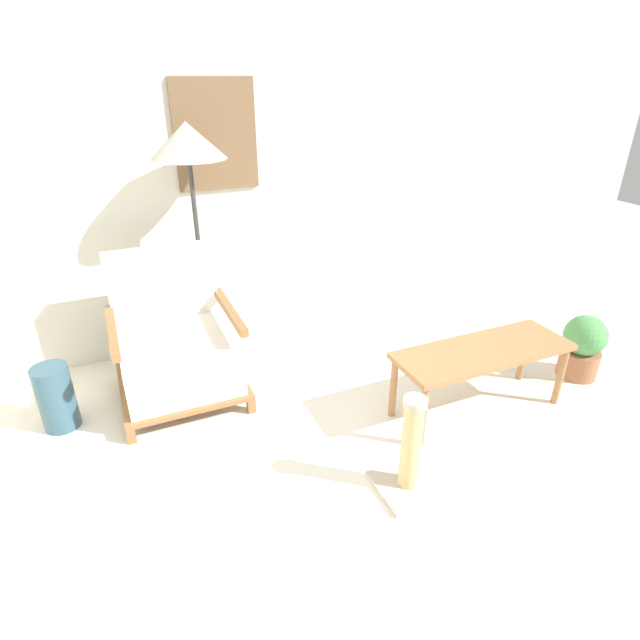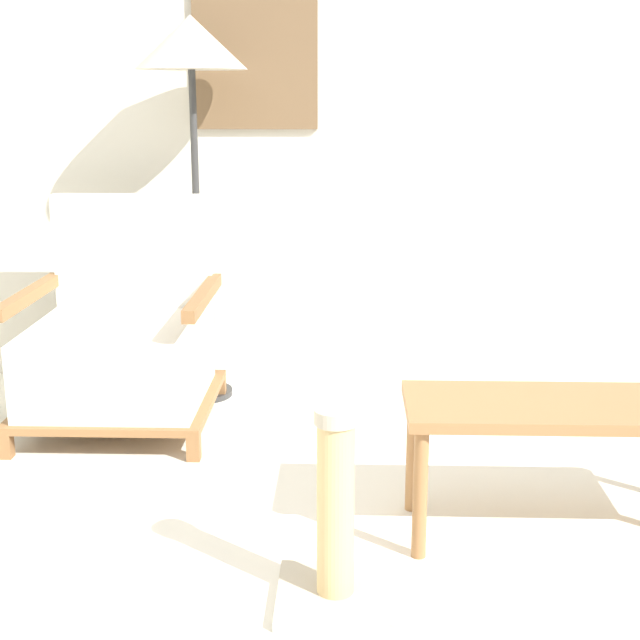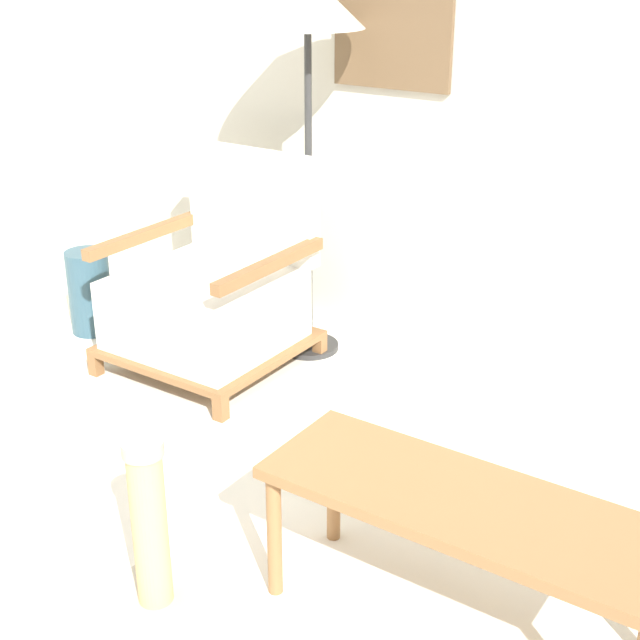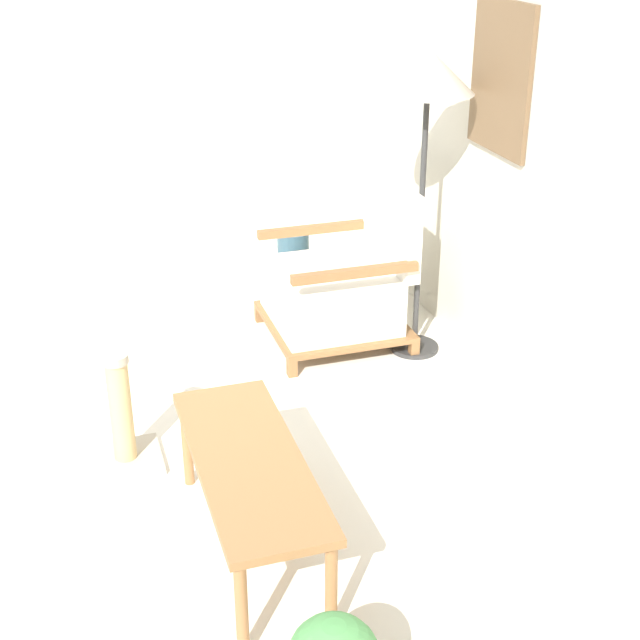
{
  "view_description": "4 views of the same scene",
  "coord_description": "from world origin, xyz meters",
  "views": [
    {
      "loc": [
        -1.0,
        -1.32,
        1.92
      ],
      "look_at": [
        0.12,
        1.22,
        0.55
      ],
      "focal_mm": 28.0,
      "sensor_mm": 36.0,
      "label": 1
    },
    {
      "loc": [
        0.22,
        -1.9,
        1.35
      ],
      "look_at": [
        0.12,
        1.22,
        0.55
      ],
      "focal_mm": 50.0,
      "sensor_mm": 36.0,
      "label": 2
    },
    {
      "loc": [
        1.73,
        -1.16,
        1.79
      ],
      "look_at": [
        0.12,
        1.22,
        0.55
      ],
      "focal_mm": 50.0,
      "sensor_mm": 36.0,
      "label": 3
    },
    {
      "loc": [
        3.7,
        0.08,
        2.35
      ],
      "look_at": [
        0.12,
        1.22,
        0.55
      ],
      "focal_mm": 50.0,
      "sensor_mm": 36.0,
      "label": 4
    }
  ],
  "objects": [
    {
      "name": "scratching_post",
      "position": [
        0.19,
        0.27,
        0.2
      ],
      "size": [
        0.32,
        0.32,
        0.56
      ],
      "color": "#B2A893",
      "rests_on": "ground_plane"
    },
    {
      "name": "vase",
      "position": [
        -1.45,
        1.54,
        0.21
      ],
      "size": [
        0.21,
        0.21,
        0.41
      ],
      "primitive_type": "cylinder",
      "color": "#2D4C5B",
      "rests_on": "ground_plane"
    },
    {
      "name": "wall_back",
      "position": [
        -0.0,
        2.29,
        1.35
      ],
      "size": [
        8.0,
        0.09,
        2.7
      ],
      "color": "beige",
      "rests_on": "ground_plane"
    },
    {
      "name": "potted_plant",
      "position": [
        1.88,
        0.71,
        0.23
      ],
      "size": [
        0.28,
        0.28,
        0.46
      ],
      "color": "#935B3D",
      "rests_on": "ground_plane"
    },
    {
      "name": "armchair",
      "position": [
        -0.72,
        1.61,
        0.33
      ],
      "size": [
        0.77,
        0.76,
        0.93
      ],
      "color": "brown",
      "rests_on": "ground_plane"
    },
    {
      "name": "ground_plane",
      "position": [
        0.0,
        0.0,
        0.0
      ],
      "size": [
        14.0,
        14.0,
        0.0
      ],
      "primitive_type": "plane",
      "color": "silver"
    },
    {
      "name": "coffee_table",
      "position": [
        0.96,
        0.68,
        0.38
      ],
      "size": [
        1.12,
        0.39,
        0.44
      ],
      "color": "olive",
      "rests_on": "ground_plane"
    },
    {
      "name": "floor_lamp",
      "position": [
        -0.45,
        1.97,
        1.48
      ],
      "size": [
        0.47,
        0.47,
        1.67
      ],
      "color": "#2D2D2D",
      "rests_on": "ground_plane"
    }
  ]
}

